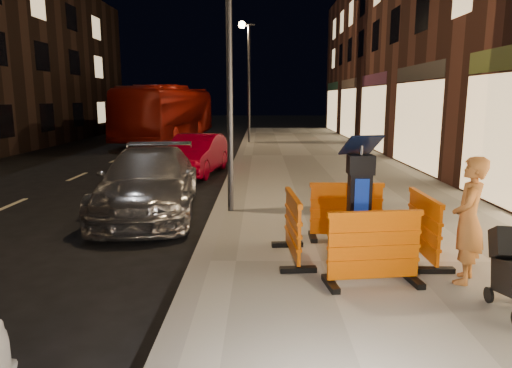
{
  "coord_description": "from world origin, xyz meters",
  "views": [
    {
      "loc": [
        0.88,
        -6.3,
        2.48
      ],
      "look_at": [
        0.8,
        1.0,
        1.1
      ],
      "focal_mm": 32.0,
      "sensor_mm": 36.0,
      "label": 1
    }
  ],
  "objects_px": {
    "barrier_bldgside": "(423,227)",
    "bus_doubledecker": "(170,140)",
    "barrier_kerbside": "(293,227)",
    "barrier_back": "(346,211)",
    "barrier_front": "(374,248)",
    "car_red": "(197,174)",
    "man": "(468,220)",
    "car_silver": "(151,213)",
    "parking_kiosk": "(359,202)"
  },
  "relations": [
    {
      "from": "parking_kiosk",
      "to": "man",
      "type": "bearing_deg",
      "value": -37.12
    },
    {
      "from": "barrier_front",
      "to": "car_red",
      "type": "height_order",
      "value": "barrier_front"
    },
    {
      "from": "barrier_bldgside",
      "to": "bus_doubledecker",
      "type": "xyz_separation_m",
      "value": [
        -7.83,
        20.82,
        -0.63
      ]
    },
    {
      "from": "barrier_kerbside",
      "to": "barrier_bldgside",
      "type": "bearing_deg",
      "value": -94.62
    },
    {
      "from": "barrier_back",
      "to": "barrier_bldgside",
      "type": "xyz_separation_m",
      "value": [
        0.95,
        -0.95,
        0.0
      ]
    },
    {
      "from": "car_red",
      "to": "bus_doubledecker",
      "type": "xyz_separation_m",
      "value": [
        -3.33,
        12.31,
        0.0
      ]
    },
    {
      "from": "barrier_kerbside",
      "to": "man",
      "type": "relative_size",
      "value": 0.76
    },
    {
      "from": "barrier_front",
      "to": "barrier_back",
      "type": "height_order",
      "value": "same"
    },
    {
      "from": "barrier_kerbside",
      "to": "bus_doubledecker",
      "type": "bearing_deg",
      "value": 11.27
    },
    {
      "from": "parking_kiosk",
      "to": "barrier_kerbside",
      "type": "distance_m",
      "value": 1.02
    },
    {
      "from": "barrier_back",
      "to": "barrier_front",
      "type": "bearing_deg",
      "value": -89.62
    },
    {
      "from": "car_red",
      "to": "bus_doubledecker",
      "type": "relative_size",
      "value": 0.35
    },
    {
      "from": "barrier_bldgside",
      "to": "car_silver",
      "type": "bearing_deg",
      "value": 55.11
    },
    {
      "from": "barrier_kerbside",
      "to": "barrier_back",
      "type": "bearing_deg",
      "value": -49.62
    },
    {
      "from": "barrier_front",
      "to": "bus_doubledecker",
      "type": "bearing_deg",
      "value": 99.91
    },
    {
      "from": "man",
      "to": "parking_kiosk",
      "type": "bearing_deg",
      "value": -94.67
    },
    {
      "from": "car_red",
      "to": "barrier_front",
      "type": "bearing_deg",
      "value": -60.73
    },
    {
      "from": "parking_kiosk",
      "to": "barrier_back",
      "type": "bearing_deg",
      "value": 87.38
    },
    {
      "from": "barrier_front",
      "to": "barrier_kerbside",
      "type": "distance_m",
      "value": 1.34
    },
    {
      "from": "barrier_front",
      "to": "car_red",
      "type": "bearing_deg",
      "value": 102.97
    },
    {
      "from": "barrier_bldgside",
      "to": "bus_doubledecker",
      "type": "distance_m",
      "value": 22.25
    },
    {
      "from": "barrier_kerbside",
      "to": "car_silver",
      "type": "relative_size",
      "value": 0.26
    },
    {
      "from": "parking_kiosk",
      "to": "car_silver",
      "type": "height_order",
      "value": "parking_kiosk"
    },
    {
      "from": "parking_kiosk",
      "to": "barrier_front",
      "type": "height_order",
      "value": "parking_kiosk"
    },
    {
      "from": "barrier_bldgside",
      "to": "bus_doubledecker",
      "type": "bearing_deg",
      "value": 19.98
    },
    {
      "from": "barrier_kerbside",
      "to": "man",
      "type": "bearing_deg",
      "value": -115.64
    },
    {
      "from": "barrier_front",
      "to": "barrier_back",
      "type": "relative_size",
      "value": 1.0
    },
    {
      "from": "barrier_bldgside",
      "to": "barrier_front",
      "type": "bearing_deg",
      "value": 134.38
    },
    {
      "from": "car_silver",
      "to": "car_red",
      "type": "xyz_separation_m",
      "value": [
        0.29,
        5.25,
        0.0
      ]
    },
    {
      "from": "bus_doubledecker",
      "to": "barrier_kerbside",
      "type": "bearing_deg",
      "value": -67.92
    },
    {
      "from": "barrier_front",
      "to": "parking_kiosk",
      "type": "bearing_deg",
      "value": 82.38
    },
    {
      "from": "barrier_back",
      "to": "car_silver",
      "type": "bearing_deg",
      "value": 149.31
    },
    {
      "from": "barrier_kerbside",
      "to": "car_red",
      "type": "relative_size",
      "value": 0.31
    },
    {
      "from": "barrier_back",
      "to": "car_red",
      "type": "bearing_deg",
      "value": 115.56
    },
    {
      "from": "car_silver",
      "to": "car_red",
      "type": "distance_m",
      "value": 5.25
    },
    {
      "from": "barrier_front",
      "to": "barrier_bldgside",
      "type": "bearing_deg",
      "value": 37.38
    },
    {
      "from": "barrier_kerbside",
      "to": "barrier_front",
      "type": "bearing_deg",
      "value": -139.62
    },
    {
      "from": "barrier_back",
      "to": "car_silver",
      "type": "xyz_separation_m",
      "value": [
        -3.84,
        2.31,
        -0.63
      ]
    },
    {
      "from": "barrier_kerbside",
      "to": "car_silver",
      "type": "bearing_deg",
      "value": 36.9
    },
    {
      "from": "parking_kiosk",
      "to": "bus_doubledecker",
      "type": "height_order",
      "value": "parking_kiosk"
    },
    {
      "from": "parking_kiosk",
      "to": "barrier_back",
      "type": "distance_m",
      "value": 1.02
    },
    {
      "from": "barrier_back",
      "to": "man",
      "type": "relative_size",
      "value": 0.76
    },
    {
      "from": "barrier_bldgside",
      "to": "parking_kiosk",
      "type": "bearing_deg",
      "value": 89.38
    },
    {
      "from": "barrier_front",
      "to": "barrier_back",
      "type": "distance_m",
      "value": 1.9
    },
    {
      "from": "bus_doubledecker",
      "to": "car_silver",
      "type": "bearing_deg",
      "value": -73.99
    },
    {
      "from": "barrier_kerbside",
      "to": "bus_doubledecker",
      "type": "distance_m",
      "value": 21.66
    },
    {
      "from": "bus_doubledecker",
      "to": "man",
      "type": "relative_size",
      "value": 7.03
    },
    {
      "from": "parking_kiosk",
      "to": "car_silver",
      "type": "xyz_separation_m",
      "value": [
        -3.84,
        3.26,
        -1.01
      ]
    },
    {
      "from": "car_red",
      "to": "man",
      "type": "height_order",
      "value": "man"
    },
    {
      "from": "barrier_bldgside",
      "to": "car_red",
      "type": "relative_size",
      "value": 0.31
    }
  ]
}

